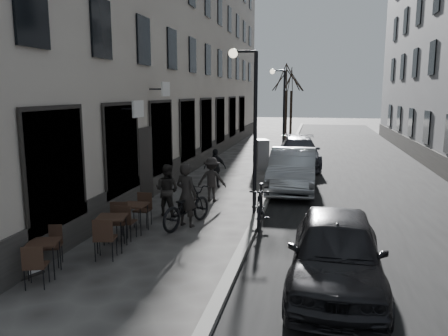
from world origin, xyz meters
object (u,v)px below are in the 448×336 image
at_px(tree_far, 292,81).
at_px(car_far, 298,153).
at_px(sign_board, 26,258).
at_px(bicycle, 186,207).
at_px(pedestrian_mid, 212,179).
at_px(bistro_set_c, 135,215).
at_px(streetlamp_near, 250,113).
at_px(tree_near, 286,78).
at_px(utility_cabinet, 261,155).
at_px(pedestrian_far, 215,168).
at_px(car_near, 336,251).
at_px(car_mid, 293,170).
at_px(bistro_set_b, 112,229).
at_px(streetlamp_far, 281,103).
at_px(bistro_set_a, 44,255).
at_px(pedestrian_near, 167,190).
at_px(moped, 260,206).

distance_m(tree_far, car_far, 12.59).
xyz_separation_m(tree_far, sign_board, (-3.91, -26.73, -4.27)).
relative_size(bicycle, pedestrian_mid, 1.37).
bearing_deg(bistro_set_c, streetlamp_near, 41.90).
bearing_deg(tree_near, utility_cabinet, -95.16).
relative_size(pedestrian_far, car_near, 0.35).
bearing_deg(streetlamp_near, car_near, -63.72).
distance_m(streetlamp_near, car_mid, 4.40).
distance_m(utility_cabinet, pedestrian_mid, 6.65).
relative_size(bistro_set_b, utility_cabinet, 1.14).
relative_size(streetlamp_near, utility_cabinet, 3.35).
distance_m(tree_far, car_near, 26.40).
relative_size(streetlamp_far, bistro_set_b, 2.95).
bearing_deg(pedestrian_mid, car_far, -111.94).
bearing_deg(pedestrian_far, pedestrian_mid, -106.56).
height_order(bistro_set_a, pedestrian_far, pedestrian_far).
bearing_deg(streetlamp_far, utility_cabinet, -97.86).
bearing_deg(car_far, pedestrian_far, -123.62).
xyz_separation_m(pedestrian_far, car_far, (3.11, 5.52, -0.03)).
height_order(tree_near, utility_cabinet, tree_near).
distance_m(tree_far, pedestrian_far, 17.98).
bearing_deg(tree_near, pedestrian_far, -99.94).
xyz_separation_m(utility_cabinet, pedestrian_near, (-1.87, -8.65, 0.05)).
relative_size(bistro_set_a, bicycle, 0.72).
distance_m(bistro_set_a, car_near, 5.96).
bearing_deg(bicycle, utility_cabinet, -76.11).
bearing_deg(utility_cabinet, car_near, -96.00).
bearing_deg(pedestrian_far, streetlamp_near, -88.40).
relative_size(tree_far, bicycle, 2.67).
distance_m(bistro_set_c, car_far, 12.31).
relative_size(tree_far, sign_board, 5.90).
bearing_deg(pedestrian_near, streetlamp_far, -89.87).
height_order(tree_far, pedestrian_far, tree_far).
relative_size(car_mid, moped, 2.50).
xyz_separation_m(bistro_set_b, utility_cabinet, (2.19, 11.79, 0.25)).
bearing_deg(pedestrian_mid, streetlamp_near, 137.21).
bearing_deg(bistro_set_b, bistro_set_c, 77.28).
height_order(pedestrian_far, car_mid, car_mid).
xyz_separation_m(sign_board, utility_cabinet, (3.26, 13.58, 0.37)).
height_order(pedestrian_near, pedestrian_far, pedestrian_near).
height_order(tree_near, car_near, tree_near).
distance_m(tree_far, sign_board, 27.35).
bearing_deg(car_near, bistro_set_b, 170.34).
relative_size(streetlamp_near, car_near, 1.15).
xyz_separation_m(pedestrian_mid, car_far, (2.69, 7.82, -0.03)).
xyz_separation_m(car_near, car_far, (-1.30, 14.08, -0.00)).
height_order(bistro_set_a, moped, moped).
bearing_deg(car_mid, pedestrian_far, 179.04).
height_order(pedestrian_near, car_mid, car_mid).
relative_size(tree_near, bistro_set_b, 3.31).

